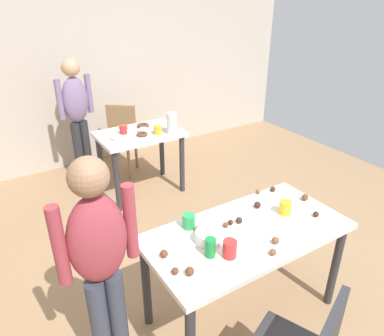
% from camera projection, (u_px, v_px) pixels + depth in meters
% --- Properties ---
extents(ground_plane, '(6.40, 6.40, 0.00)m').
position_uv_depth(ground_plane, '(231.00, 304.00, 2.80)').
color(ground_plane, '#9E7A56').
extents(wall_back, '(6.40, 0.10, 2.60)m').
position_uv_depth(wall_back, '(83.00, 66.00, 4.64)').
color(wall_back, '#BCB2A3').
rests_on(wall_back, ground_plane).
extents(dining_table_near, '(1.38, 0.70, 0.75)m').
position_uv_depth(dining_table_near, '(247.00, 242.00, 2.44)').
color(dining_table_near, silver).
rests_on(dining_table_near, ground_plane).
extents(dining_table_far, '(0.93, 0.63, 0.75)m').
position_uv_depth(dining_table_far, '(140.00, 144.00, 4.10)').
color(dining_table_far, silver).
rests_on(dining_table_far, ground_plane).
extents(chair_far_table, '(0.56, 0.56, 0.87)m').
position_uv_depth(chair_far_table, '(120.00, 136.00, 4.65)').
color(chair_far_table, olive).
rests_on(chair_far_table, ground_plane).
extents(person_girl_near, '(0.45, 0.21, 1.49)m').
position_uv_depth(person_girl_near, '(100.00, 259.00, 1.93)').
color(person_girl_near, '#383D4C').
rests_on(person_girl_near, ground_plane).
extents(person_adult_far, '(0.45, 0.27, 1.51)m').
position_uv_depth(person_adult_far, '(77.00, 111.00, 4.25)').
color(person_adult_far, '#28282D').
rests_on(person_adult_far, ground_plane).
extents(mixing_bowl, '(0.17, 0.17, 0.08)m').
position_uv_depth(mixing_bowl, '(208.00, 237.00, 2.27)').
color(mixing_bowl, white).
rests_on(mixing_bowl, dining_table_near).
extents(soda_can, '(0.07, 0.07, 0.12)m').
position_uv_depth(soda_can, '(210.00, 247.00, 2.14)').
color(soda_can, '#198438').
rests_on(soda_can, dining_table_near).
extents(fork_near, '(0.17, 0.02, 0.01)m').
position_uv_depth(fork_near, '(310.00, 226.00, 2.44)').
color(fork_near, silver).
rests_on(fork_near, dining_table_near).
extents(cup_near_0, '(0.09, 0.09, 0.10)m').
position_uv_depth(cup_near_0, '(285.00, 208.00, 2.56)').
color(cup_near_0, yellow).
rests_on(cup_near_0, dining_table_near).
extents(cup_near_1, '(0.09, 0.09, 0.10)m').
position_uv_depth(cup_near_1, '(189.00, 221.00, 2.41)').
color(cup_near_1, green).
rests_on(cup_near_1, dining_table_near).
extents(cup_near_2, '(0.09, 0.09, 0.11)m').
position_uv_depth(cup_near_2, '(230.00, 249.00, 2.14)').
color(cup_near_2, red).
rests_on(cup_near_2, dining_table_near).
extents(cake_ball_0, '(0.05, 0.05, 0.05)m').
position_uv_depth(cake_ball_0, '(276.00, 240.00, 2.26)').
color(cake_ball_0, brown).
rests_on(cake_ball_0, dining_table_near).
extents(cake_ball_1, '(0.05, 0.05, 0.05)m').
position_uv_depth(cake_ball_1, '(285.00, 203.00, 2.67)').
color(cake_ball_1, '#3D2319').
rests_on(cake_ball_1, dining_table_near).
extents(cake_ball_2, '(0.05, 0.05, 0.05)m').
position_uv_depth(cake_ball_2, '(164.00, 254.00, 2.15)').
color(cake_ball_2, brown).
rests_on(cake_ball_2, dining_table_near).
extents(cake_ball_3, '(0.04, 0.04, 0.04)m').
position_uv_depth(cake_ball_3, '(231.00, 222.00, 2.45)').
color(cake_ball_3, '#3D2319').
rests_on(cake_ball_3, dining_table_near).
extents(cake_ball_4, '(0.04, 0.04, 0.04)m').
position_uv_depth(cake_ball_4, '(273.00, 189.00, 2.85)').
color(cake_ball_4, '#3D2319').
rests_on(cake_ball_4, dining_table_near).
extents(cake_ball_5, '(0.04, 0.04, 0.04)m').
position_uv_depth(cake_ball_5, '(226.00, 225.00, 2.42)').
color(cake_ball_5, brown).
rests_on(cake_ball_5, dining_table_near).
extents(cake_ball_6, '(0.05, 0.05, 0.05)m').
position_uv_depth(cake_ball_6, '(305.00, 197.00, 2.73)').
color(cake_ball_6, brown).
rests_on(cake_ball_6, dining_table_near).
extents(cake_ball_7, '(0.04, 0.04, 0.04)m').
position_uv_depth(cake_ball_7, '(316.00, 214.00, 2.53)').
color(cake_ball_7, '#3D2319').
rests_on(cake_ball_7, dining_table_near).
extents(cake_ball_8, '(0.05, 0.05, 0.05)m').
position_uv_depth(cake_ball_8, '(239.00, 220.00, 2.46)').
color(cake_ball_8, '#3D2319').
rests_on(cake_ball_8, dining_table_near).
extents(cake_ball_9, '(0.05, 0.05, 0.05)m').
position_uv_depth(cake_ball_9, '(257.00, 205.00, 2.64)').
color(cake_ball_9, '#3D2319').
rests_on(cake_ball_9, dining_table_near).
extents(cake_ball_10, '(0.04, 0.04, 0.04)m').
position_uv_depth(cake_ball_10, '(258.00, 192.00, 2.82)').
color(cake_ball_10, brown).
rests_on(cake_ball_10, dining_table_near).
extents(cake_ball_11, '(0.04, 0.04, 0.04)m').
position_uv_depth(cake_ball_11, '(273.00, 252.00, 2.17)').
color(cake_ball_11, brown).
rests_on(cake_ball_11, dining_table_near).
extents(cake_ball_12, '(0.05, 0.05, 0.05)m').
position_uv_depth(cake_ball_12, '(190.00, 271.00, 2.01)').
color(cake_ball_12, brown).
rests_on(cake_ball_12, dining_table_near).
extents(cake_ball_13, '(0.04, 0.04, 0.04)m').
position_uv_depth(cake_ball_13, '(198.00, 229.00, 2.38)').
color(cake_ball_13, brown).
rests_on(cake_ball_13, dining_table_near).
extents(cake_ball_14, '(0.04, 0.04, 0.04)m').
position_uv_depth(cake_ball_14, '(175.00, 271.00, 2.02)').
color(cake_ball_14, brown).
rests_on(cake_ball_14, dining_table_near).
extents(pitcher_far, '(0.11, 0.11, 0.24)m').
position_uv_depth(pitcher_far, '(172.00, 123.00, 3.96)').
color(pitcher_far, white).
rests_on(pitcher_far, dining_table_far).
extents(cup_far_0, '(0.08, 0.08, 0.09)m').
position_uv_depth(cup_far_0, '(123.00, 130.00, 3.99)').
color(cup_far_0, red).
rests_on(cup_far_0, dining_table_far).
extents(cup_far_1, '(0.09, 0.09, 0.10)m').
position_uv_depth(cup_far_1, '(158.00, 130.00, 3.98)').
color(cup_far_1, yellow).
rests_on(cup_far_1, dining_table_far).
extents(donut_far_0, '(0.12, 0.12, 0.03)m').
position_uv_depth(donut_far_0, '(174.00, 127.00, 4.16)').
color(donut_far_0, pink).
rests_on(donut_far_0, dining_table_far).
extents(donut_far_1, '(0.12, 0.12, 0.03)m').
position_uv_depth(donut_far_1, '(124.00, 127.00, 4.15)').
color(donut_far_1, gold).
rests_on(donut_far_1, dining_table_far).
extents(donut_far_2, '(0.14, 0.14, 0.04)m').
position_uv_depth(donut_far_2, '(143.00, 126.00, 4.18)').
color(donut_far_2, brown).
rests_on(donut_far_2, dining_table_far).
extents(donut_far_3, '(0.14, 0.14, 0.04)m').
position_uv_depth(donut_far_3, '(116.00, 137.00, 3.86)').
color(donut_far_3, white).
rests_on(donut_far_3, dining_table_far).
extents(donut_far_4, '(0.13, 0.13, 0.04)m').
position_uv_depth(donut_far_4, '(143.00, 130.00, 4.06)').
color(donut_far_4, white).
rests_on(donut_far_4, dining_table_far).
extents(donut_far_5, '(0.12, 0.12, 0.04)m').
position_uv_depth(donut_far_5, '(142.00, 134.00, 3.95)').
color(donut_far_5, brown).
rests_on(donut_far_5, dining_table_far).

